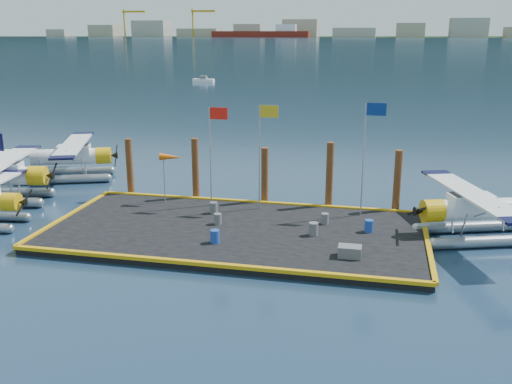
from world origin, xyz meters
TOP-DOWN VIEW (x-y plane):
  - ground at (0.00, 0.00)m, footprint 4000.00×4000.00m
  - dock at (0.00, 0.00)m, footprint 20.00×10.00m
  - dock_bumpers at (0.00, 0.00)m, footprint 20.25×10.25m
  - far_backdrop at (239.91, 1737.52)m, footprint 3050.00×2050.00m
  - seaplane_c at (-15.02, 9.06)m, footprint 9.36×9.94m
  - seaplane_d at (12.56, 2.10)m, footprint 9.11×9.72m
  - drum_0 at (-1.15, 0.50)m, footprint 0.43×0.43m
  - drum_1 at (4.23, -0.15)m, footprint 0.49×0.49m
  - drum_2 at (4.63, 1.82)m, footprint 0.42×0.42m
  - drum_3 at (-0.49, -2.29)m, footprint 0.48×0.48m
  - drum_4 at (7.04, 1.01)m, footprint 0.47×0.47m
  - drum_5 at (-1.92, 2.34)m, footprint 0.47×0.47m
  - crate at (6.26, -2.73)m, footprint 1.09×0.72m
  - flagpole_red at (-2.29, 3.80)m, footprint 1.14×0.08m
  - flagpole_yellow at (0.70, 3.80)m, footprint 1.14×0.08m
  - flagpole_blue at (6.70, 3.80)m, footprint 1.14×0.08m
  - windsock at (-5.03, 3.80)m, footprint 1.40×0.44m
  - piling_0 at (-8.50, 5.40)m, footprint 0.44×0.44m
  - piling_1 at (-4.00, 5.40)m, footprint 0.44×0.44m
  - piling_2 at (0.50, 5.40)m, footprint 0.44×0.44m
  - piling_3 at (4.50, 5.40)m, footprint 0.44×0.44m
  - piling_4 at (8.50, 5.40)m, footprint 0.44×0.44m

SIDE VIEW (x-z plane):
  - ground at x=0.00m, z-range 0.00..0.00m
  - dock at x=0.00m, z-range 0.00..0.40m
  - dock_bumpers at x=0.00m, z-range 0.40..0.58m
  - crate at x=6.26m, z-range 0.40..0.94m
  - drum_2 at x=4.63m, z-range 0.40..1.00m
  - drum_0 at x=-1.15m, z-range 0.40..1.00m
  - drum_4 at x=7.04m, z-range 0.40..1.06m
  - drum_5 at x=-1.92m, z-range 0.40..1.06m
  - drum_3 at x=-0.49m, z-range 0.40..1.07m
  - drum_1 at x=4.23m, z-range 0.40..1.09m
  - seaplane_d at x=12.56m, z-range -0.22..3.26m
  - seaplane_c at x=-15.02m, z-range -0.23..3.35m
  - piling_2 at x=0.50m, z-range 0.00..3.80m
  - piling_0 at x=-8.50m, z-range 0.00..4.00m
  - piling_4 at x=8.50m, z-range 0.00..4.00m
  - piling_1 at x=-4.00m, z-range 0.00..4.20m
  - piling_3 at x=4.50m, z-range 0.00..4.30m
  - windsock at x=-5.03m, z-range 1.67..4.79m
  - flagpole_red at x=-2.29m, z-range 1.40..7.40m
  - flagpole_yellow at x=0.70m, z-range 1.41..7.61m
  - flagpole_blue at x=6.70m, z-range 1.44..7.94m
  - far_backdrop at x=239.91m, z-range -395.55..414.45m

